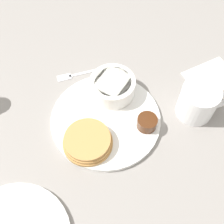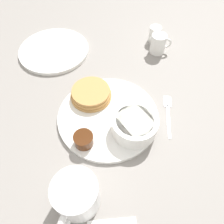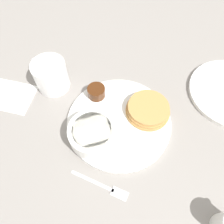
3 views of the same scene
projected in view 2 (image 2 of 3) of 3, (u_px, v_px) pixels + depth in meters
ground_plane at (108, 117)px, 0.59m from camera, size 4.00×4.00×0.00m
plate at (108, 116)px, 0.59m from camera, size 0.27×0.27×0.01m
pancake_stack at (91, 94)px, 0.61m from camera, size 0.12×0.12×0.03m
bowl at (134, 124)px, 0.54m from camera, size 0.11×0.11×0.05m
syrup_cup at (84, 140)px, 0.52m from camera, size 0.05×0.05×0.03m
butter_ramekin at (139, 136)px, 0.53m from camera, size 0.04×0.04×0.04m
coffee_mug at (76, 196)px, 0.43m from camera, size 0.11×0.09×0.09m
creamer_pitcher_near at (158, 44)px, 0.73m from camera, size 0.05×0.07×0.07m
creamer_pitcher_far at (155, 34)px, 0.76m from camera, size 0.06×0.04×0.06m
fork at (168, 111)px, 0.60m from camera, size 0.14×0.06×0.00m
far_plate at (54, 50)px, 0.75m from camera, size 0.24×0.24×0.01m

